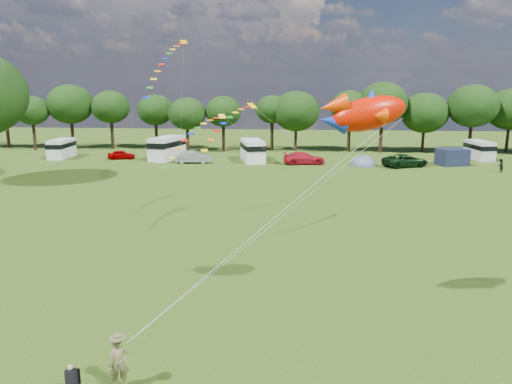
# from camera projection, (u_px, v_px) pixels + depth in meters

# --- Properties ---
(ground_plane) EXTENTS (180.00, 180.00, 0.00)m
(ground_plane) POSITION_uv_depth(u_px,v_px,m) (240.00, 320.00, 21.82)
(ground_plane) COLOR #1C310E
(ground_plane) RESTS_ON ground
(tree_line) EXTENTS (102.98, 10.98, 10.27)m
(tree_line) POSITION_uv_depth(u_px,v_px,m) (321.00, 109.00, 73.46)
(tree_line) COLOR black
(tree_line) RESTS_ON ground
(car_a) EXTENTS (3.91, 2.28, 1.22)m
(car_a) POSITION_uv_depth(u_px,v_px,m) (121.00, 155.00, 67.31)
(car_a) COLOR #8F0000
(car_a) RESTS_ON ground
(car_b) EXTENTS (4.48, 2.01, 1.54)m
(car_b) POSITION_uv_depth(u_px,v_px,m) (193.00, 157.00, 64.03)
(car_b) COLOR gray
(car_b) RESTS_ON ground
(car_c) EXTENTS (5.33, 2.87, 1.52)m
(car_c) POSITION_uv_depth(u_px,v_px,m) (304.00, 158.00, 63.16)
(car_c) COLOR red
(car_c) RESTS_ON ground
(car_d) EXTENTS (6.29, 4.66, 1.56)m
(car_d) POSITION_uv_depth(u_px,v_px,m) (405.00, 160.00, 61.22)
(car_d) COLOR black
(car_d) RESTS_ON ground
(campervan_a) EXTENTS (2.49, 5.29, 2.54)m
(campervan_a) POSITION_uv_depth(u_px,v_px,m) (61.00, 148.00, 68.49)
(campervan_a) COLOR silver
(campervan_a) RESTS_ON ground
(campervan_b) EXTENTS (4.01, 6.59, 3.01)m
(campervan_b) POSITION_uv_depth(u_px,v_px,m) (167.00, 147.00, 67.06)
(campervan_b) COLOR silver
(campervan_b) RESTS_ON ground
(campervan_c) EXTENTS (3.90, 6.21, 2.82)m
(campervan_c) POSITION_uv_depth(u_px,v_px,m) (253.00, 150.00, 65.22)
(campervan_c) COLOR white
(campervan_c) RESTS_ON ground
(campervan_d) EXTENTS (2.90, 5.33, 2.48)m
(campervan_d) POSITION_uv_depth(u_px,v_px,m) (479.00, 149.00, 67.08)
(campervan_d) COLOR silver
(campervan_d) RESTS_ON ground
(tent_orange) EXTENTS (3.11, 3.40, 2.43)m
(tent_orange) POSITION_uv_depth(u_px,v_px,m) (254.00, 161.00, 65.97)
(tent_orange) COLOR #BC4519
(tent_orange) RESTS_ON ground
(tent_greyblue) EXTENTS (3.40, 3.72, 2.53)m
(tent_greyblue) POSITION_uv_depth(u_px,v_px,m) (363.00, 165.00, 62.51)
(tent_greyblue) COLOR #4E5B68
(tent_greyblue) RESTS_ON ground
(awning_navy) EXTENTS (3.94, 3.51, 2.08)m
(awning_navy) POSITION_uv_depth(u_px,v_px,m) (452.00, 157.00, 62.36)
(awning_navy) COLOR #1A2039
(awning_navy) RESTS_ON ground
(kite_flyer) EXTENTS (0.79, 0.68, 1.83)m
(kite_flyer) POSITION_uv_depth(u_px,v_px,m) (119.00, 363.00, 16.82)
(kite_flyer) COLOR brown
(kite_flyer) RESTS_ON ground
(camp_chair) EXTENTS (0.51, 0.51, 1.16)m
(camp_chair) POSITION_uv_depth(u_px,v_px,m) (71.00, 377.00, 16.43)
(camp_chair) COLOR #99999E
(camp_chair) RESTS_ON ground
(fish_kite) EXTENTS (4.05, 2.08, 2.12)m
(fish_kite) POSITION_uv_depth(u_px,v_px,m) (362.00, 113.00, 20.76)
(fish_kite) COLOR red
(fish_kite) RESTS_ON ground
(streamer_kite_a) EXTENTS (3.47, 5.61, 5.81)m
(streamer_kite_a) POSITION_uv_depth(u_px,v_px,m) (168.00, 59.00, 49.80)
(streamer_kite_a) COLOR #E89600
(streamer_kite_a) RESTS_ON ground
(streamer_kite_b) EXTENTS (4.24, 4.53, 3.78)m
(streamer_kite_b) POSITION_uv_depth(u_px,v_px,m) (199.00, 132.00, 38.24)
(streamer_kite_b) COLOR yellow
(streamer_kite_b) RESTS_ON ground
(streamer_kite_c) EXTENTS (3.11, 4.97, 2.80)m
(streamer_kite_c) POSITION_uv_depth(u_px,v_px,m) (234.00, 118.00, 32.62)
(streamer_kite_c) COLOR #FFD900
(streamer_kite_c) RESTS_ON ground
(walker_a) EXTENTS (0.90, 0.84, 1.58)m
(walker_a) POSITION_uv_depth(u_px,v_px,m) (500.00, 165.00, 57.51)
(walker_a) COLOR black
(walker_a) RESTS_ON ground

